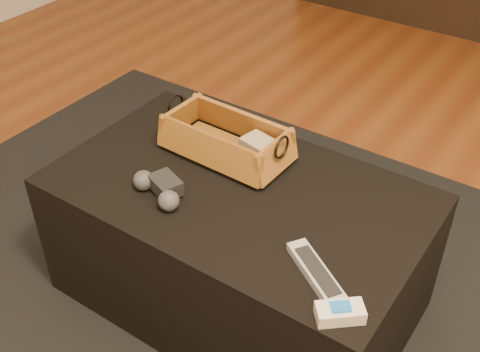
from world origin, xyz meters
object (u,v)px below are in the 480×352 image
Objects in this scene: wicker_basket at (226,141)px; game_controller at (160,188)px; ottoman at (238,245)px; cream_gadget at (340,312)px; tv_remote at (218,147)px; silver_remote at (317,274)px.

wicker_basket is 2.15× the size of game_controller.
ottoman is 0.54m from cream_gadget.
game_controller reaches higher than tv_remote.
silver_remote is (0.48, -0.02, -0.02)m from game_controller.
cream_gadget is at bearing -35.57° from tv_remote.
game_controller is 0.58m from cream_gadget.
ottoman is 0.43m from silver_remote.
tv_remote is at bearing 87.62° from game_controller.
wicker_basket reaches higher than game_controller.
wicker_basket reaches higher than cream_gadget.
game_controller is at bearing -96.52° from tv_remote.
wicker_basket reaches higher than tv_remote.
silver_remote is at bearing -33.97° from tv_remote.
ottoman is at bearing 44.80° from game_controller.
wicker_basket is 0.26m from game_controller.
game_controller reaches higher than silver_remote.
cream_gadget is (0.42, -0.24, 0.23)m from ottoman.
ottoman is at bearing 152.86° from silver_remote.
cream_gadget is (0.56, -0.34, -0.01)m from tv_remote.
wicker_basket is at bearing 83.51° from game_controller.
ottoman is 0.31m from game_controller.
cream_gadget is (0.09, -0.07, 0.01)m from silver_remote.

